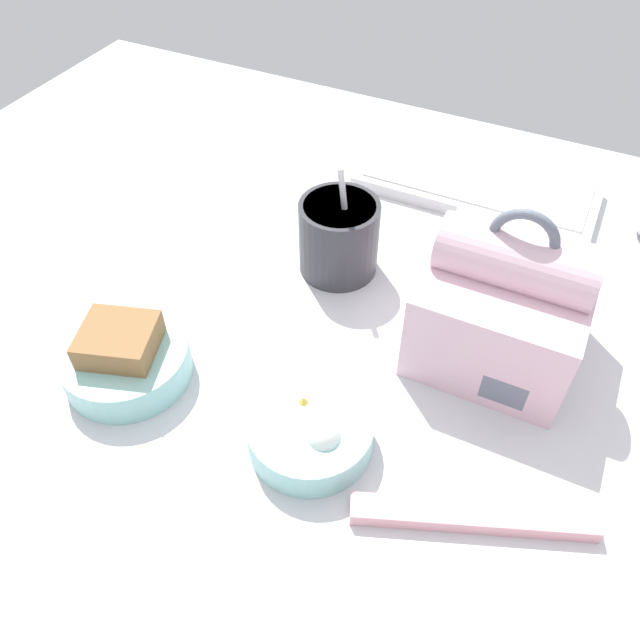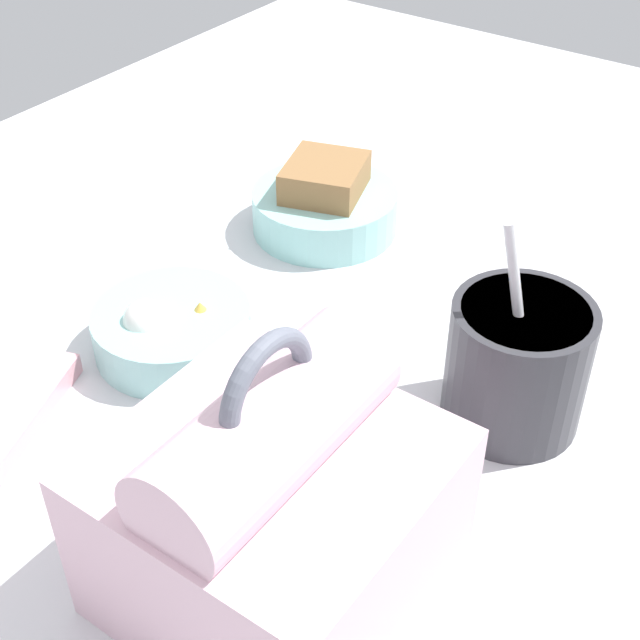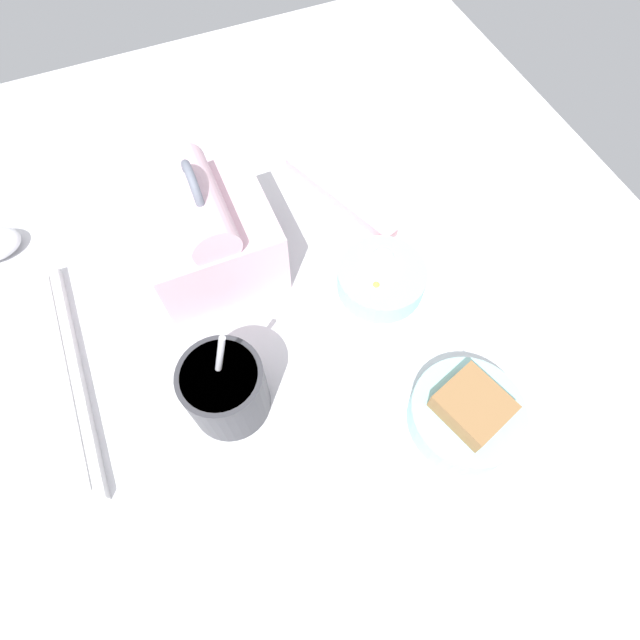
% 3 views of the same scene
% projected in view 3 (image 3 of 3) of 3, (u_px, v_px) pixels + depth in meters
% --- Properties ---
extents(desk_surface, '(1.40, 1.10, 0.02)m').
position_uv_depth(desk_surface, '(318.00, 351.00, 0.66)').
color(desk_surface, silver).
rests_on(desk_surface, ground).
extents(keyboard, '(0.33, 0.14, 0.02)m').
position_uv_depth(keyboard, '(24.00, 391.00, 0.61)').
color(keyboard, silver).
rests_on(keyboard, desk_surface).
extents(lunch_bag, '(0.16, 0.17, 0.18)m').
position_uv_depth(lunch_bag, '(209.00, 234.00, 0.65)').
color(lunch_bag, beige).
rests_on(lunch_bag, desk_surface).
extents(soup_cup, '(0.10, 0.10, 0.16)m').
position_uv_depth(soup_cup, '(225.00, 389.00, 0.57)').
color(soup_cup, '#333338').
rests_on(soup_cup, desk_surface).
extents(bento_bowl_sandwich, '(0.13, 0.13, 0.07)m').
position_uv_depth(bento_bowl_sandwich, '(467.00, 414.00, 0.58)').
color(bento_bowl_sandwich, '#93D1CC').
rests_on(bento_bowl_sandwich, desk_surface).
extents(bento_bowl_snacks, '(0.12, 0.12, 0.05)m').
position_uv_depth(bento_bowl_snacks, '(381.00, 278.00, 0.67)').
color(bento_bowl_snacks, '#93D1CC').
rests_on(bento_bowl_snacks, desk_surface).
extents(chopstick_case, '(0.21, 0.10, 0.02)m').
position_uv_depth(chopstick_case, '(339.00, 197.00, 0.76)').
color(chopstick_case, pink).
rests_on(chopstick_case, desk_surface).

